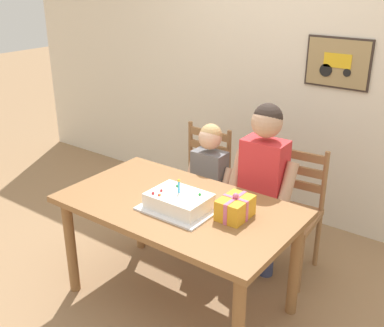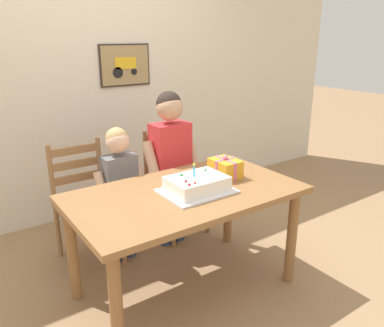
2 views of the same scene
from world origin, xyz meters
TOP-DOWN VIEW (x-y plane):
  - ground_plane at (0.00, 0.00)m, footprint 20.00×20.00m
  - back_wall at (0.00, 1.60)m, footprint 6.40×0.11m
  - dining_table at (0.00, 0.00)m, footprint 1.48×0.84m
  - birthday_cake at (0.05, -0.05)m, footprint 0.44×0.34m
  - gift_box_red_large at (0.37, 0.06)m, footprint 0.16×0.22m
  - chair_left at (-0.40, 0.77)m, footprint 0.42×0.42m
  - chair_right at (0.40, 0.77)m, footprint 0.45×0.45m
  - child_older at (0.26, 0.61)m, footprint 0.47×0.26m
  - child_younger at (-0.18, 0.61)m, footprint 0.38×0.22m

SIDE VIEW (x-z plane):
  - ground_plane at x=0.00m, z-range 0.00..0.00m
  - chair_left at x=-0.40m, z-range 0.01..0.93m
  - chair_right at x=0.40m, z-range 0.01..0.93m
  - dining_table at x=0.00m, z-range 0.27..1.00m
  - child_younger at x=-0.18m, z-range 0.11..1.17m
  - child_older at x=0.26m, z-range 0.14..1.42m
  - birthday_cake at x=0.05m, z-range 0.69..0.88m
  - gift_box_red_large at x=0.37m, z-range 0.72..0.88m
  - back_wall at x=0.00m, z-range 0.00..2.60m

